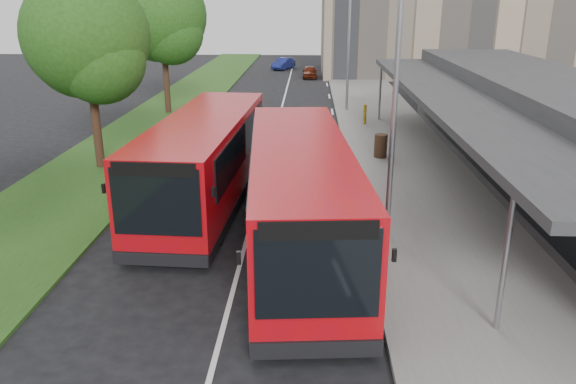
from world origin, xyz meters
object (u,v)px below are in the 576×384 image
tree_far (162,22)px  bus_second (206,161)px  car_near (310,72)px  lamp_post_near (393,81)px  bus_main (300,197)px  bollard (365,114)px  tree_mid (87,44)px  car_far (283,64)px  litter_bin (381,146)px  lamp_post_far (348,35)px

tree_far → bus_second: 17.46m
bus_second → car_near: size_ratio=3.44×
lamp_post_near → bus_second: 7.23m
lamp_post_near → car_near: bearing=93.6°
bus_main → bollard: (3.35, 16.57, -0.91)m
tree_far → bus_second: size_ratio=0.78×
tree_far → bus_main: tree_far is taller
tree_mid → car_far: bearing=80.2°
bus_main → litter_bin: bus_main is taller
tree_mid → lamp_post_far: bearing=49.3°
lamp_post_near → car_near: 36.44m
lamp_post_near → lamp_post_far: same height
litter_bin → lamp_post_near: bearing=-95.9°
lamp_post_far → bollard: bearing=-78.9°
bus_main → car_far: bearing=88.8°
bollard → car_near: size_ratio=0.34×
lamp_post_near → lamp_post_far: bearing=90.0°
bollard → car_far: 27.50m
bus_main → bus_second: (-3.32, 3.73, -0.03)m
litter_bin → bus_main: bearing=-109.6°
lamp_post_far → car_far: size_ratio=2.31×
tree_far → litter_bin: (12.03, -10.31, -4.86)m
bus_main → bus_second: bus_main is taller
litter_bin → car_far: litter_bin is taller
bus_main → litter_bin: size_ratio=10.91×
tree_mid → bollard: 15.44m
tree_mid → car_near: (8.84, 29.08, -4.59)m
litter_bin → bollard: bollard is taller
bollard → car_near: 20.64m
bollard → car_near: bollard is taller
bollard → tree_mid: bearing=-144.0°
bus_second → car_far: (0.86, 39.72, -1.00)m
tree_mid → car_near: tree_mid is taller
lamp_post_near → car_far: lamp_post_near is taller
litter_bin → car_far: (-5.88, 33.87, -0.09)m
lamp_post_far → car_far: 23.52m
tree_far → bus_main: 22.03m
bus_second → bollard: 14.50m
litter_bin → car_far: bearing=99.9°
bus_second → bollard: bearing=65.5°
tree_far → bollard: bearing=-15.5°
tree_mid → bus_main: bearing=-42.5°
lamp_post_near → car_near: size_ratio=2.51×
car_far → litter_bin: bearing=-58.0°
lamp_post_near → bus_second: size_ratio=0.73×
tree_mid → litter_bin: (12.03, 1.69, -4.47)m
litter_bin → bollard: bearing=90.5°
lamp_post_far → bus_second: size_ratio=0.73×
tree_mid → bus_second: tree_mid is taller
lamp_post_far → litter_bin: lamp_post_far is taller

